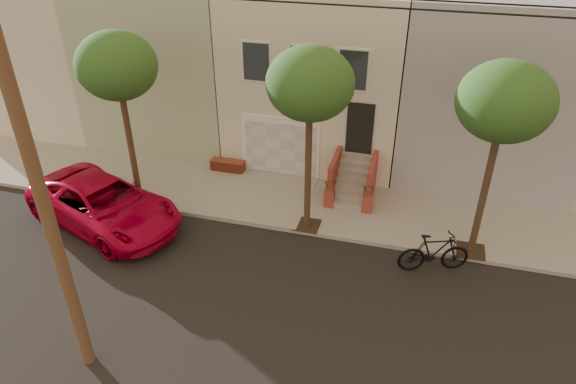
# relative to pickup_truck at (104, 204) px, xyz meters

# --- Properties ---
(ground) EXTENTS (90.00, 90.00, 0.00)m
(ground) POSITION_rel_pickup_truck_xyz_m (5.93, -2.32, -0.83)
(ground) COLOR black
(ground) RESTS_ON ground
(sidewalk) EXTENTS (40.00, 3.70, 0.15)m
(sidewalk) POSITION_rel_pickup_truck_xyz_m (5.93, 3.03, -0.76)
(sidewalk) COLOR gray
(sidewalk) RESTS_ON ground
(house_row) EXTENTS (33.10, 11.70, 7.00)m
(house_row) POSITION_rel_pickup_truck_xyz_m (5.93, 8.87, 2.81)
(house_row) COLOR beige
(house_row) RESTS_ON sidewalk
(tree_left) EXTENTS (2.70, 2.57, 6.30)m
(tree_left) POSITION_rel_pickup_truck_xyz_m (0.43, 1.58, 4.42)
(tree_left) COLOR #2D2116
(tree_left) RESTS_ON sidewalk
(tree_mid) EXTENTS (2.70, 2.57, 6.30)m
(tree_mid) POSITION_rel_pickup_truck_xyz_m (6.93, 1.58, 4.42)
(tree_mid) COLOR #2D2116
(tree_mid) RESTS_ON sidewalk
(tree_right) EXTENTS (2.70, 2.57, 6.30)m
(tree_right) POSITION_rel_pickup_truck_xyz_m (12.43, 1.58, 4.42)
(tree_right) COLOR #2D2116
(tree_right) RESTS_ON sidewalk
(pickup_truck) EXTENTS (6.57, 4.63, 1.66)m
(pickup_truck) POSITION_rel_pickup_truck_xyz_m (0.00, 0.00, 0.00)
(pickup_truck) COLOR #B8012A
(pickup_truck) RESTS_ON ground
(motorcycle) EXTENTS (2.33, 1.35, 1.35)m
(motorcycle) POSITION_rel_pickup_truck_xyz_m (11.22, 0.45, -0.16)
(motorcycle) COLOR black
(motorcycle) RESTS_ON ground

